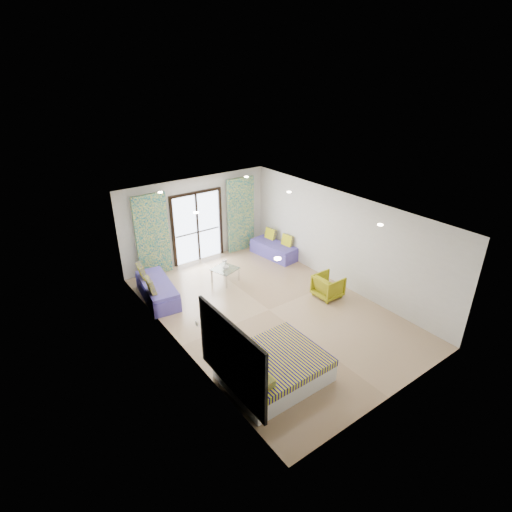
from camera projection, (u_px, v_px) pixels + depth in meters
floor at (269, 310)px, 10.35m from camera, size 5.00×7.50×0.01m
ceiling at (271, 211)px, 9.18m from camera, size 5.00×7.50×0.01m
wall_back at (197, 220)px, 12.50m from camera, size 5.00×0.01×2.70m
wall_front at (400, 341)px, 7.03m from camera, size 5.00×0.01×2.70m
wall_left at (177, 294)px, 8.44m from camera, size 0.01×7.50×2.70m
wall_right at (341, 240)px, 11.09m from camera, size 0.01×7.50×2.70m
balcony_door at (197, 223)px, 12.52m from camera, size 1.76×0.08×2.28m
balcony_rail at (198, 232)px, 12.66m from camera, size 1.52×0.03×0.04m
curtain_left at (153, 236)px, 11.60m from camera, size 1.00×0.10×2.50m
curtain_right at (241, 215)px, 13.24m from camera, size 1.00×0.10×2.50m
downlight_a at (278, 259)px, 7.00m from camera, size 0.12×0.12×0.02m
downlight_b at (380, 225)px, 8.48m from camera, size 0.12×0.12×0.02m
downlight_c at (196, 212)px, 9.19m from camera, size 0.12×0.12×0.02m
downlight_d at (289, 192)px, 10.67m from camera, size 0.12×0.12×0.02m
downlight_e at (160, 192)px, 10.64m from camera, size 0.12×0.12×0.02m
downlight_f at (246, 177)px, 12.13m from camera, size 0.12×0.12×0.02m
headboard at (231, 357)px, 7.10m from camera, size 0.06×2.10×1.50m
switch_plate at (197, 324)px, 8.01m from camera, size 0.02×0.10×0.10m
bed at (273, 368)px, 7.95m from camera, size 1.95×1.59×0.67m
daybed_left at (157, 290)px, 10.71m from camera, size 0.96×1.93×0.92m
daybed_right at (274, 249)px, 13.17m from camera, size 0.84×1.72×0.81m
coffee_table at (225, 270)px, 11.55m from camera, size 0.80×0.80×0.74m
vase at (225, 266)px, 11.46m from camera, size 0.23×0.23×0.18m
armchair at (328, 285)px, 10.82m from camera, size 0.64×0.68×0.70m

